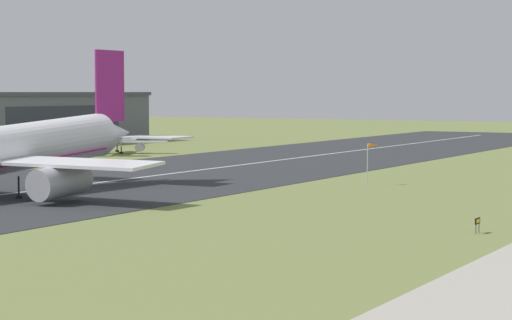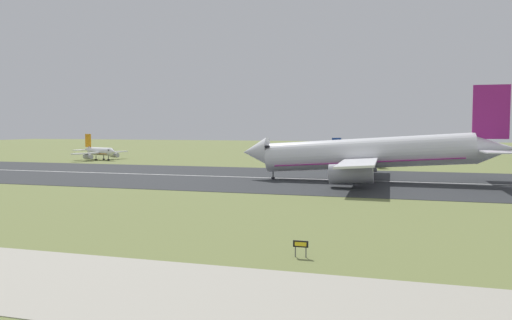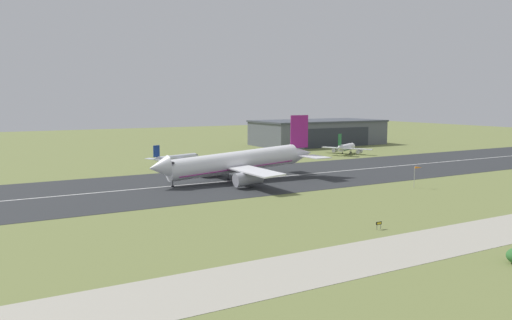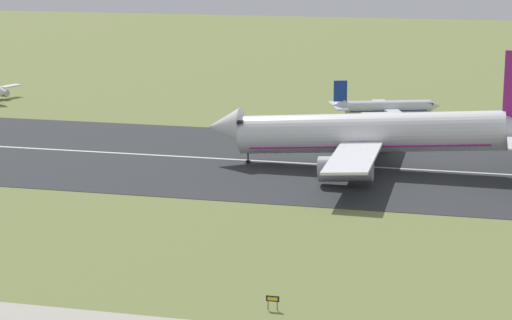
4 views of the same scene
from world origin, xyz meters
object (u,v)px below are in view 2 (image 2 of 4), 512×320
object	(u,v)px
airplane_landing	(368,154)
airplane_parked_west	(100,152)
airplane_parked_east	(368,157)
runway_sign	(301,245)

from	to	relation	value
airplane_landing	airplane_parked_west	distance (m)	105.49
airplane_parked_west	airplane_parked_east	world-z (taller)	airplane_parked_west
airplane_landing	airplane_parked_east	world-z (taller)	airplane_landing
airplane_parked_east	airplane_parked_west	bearing A→B (deg)	179.73
airplane_parked_west	airplane_parked_east	bearing A→B (deg)	-0.27
airplane_landing	runway_sign	world-z (taller)	airplane_landing
airplane_landing	runway_sign	size ratio (longest dim) A/B	37.56
airplane_landing	airplane_parked_west	world-z (taller)	airplane_landing
airplane_landing	airplane_parked_east	bearing A→B (deg)	93.59
airplane_parked_east	airplane_landing	bearing A→B (deg)	-86.41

